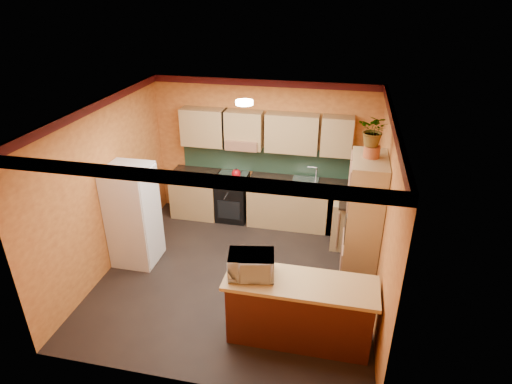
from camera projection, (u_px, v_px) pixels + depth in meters
room_shell at (241, 147)px, 6.19m from camera, size 4.24×4.24×2.72m
base_cabinets_back at (264, 201)px, 8.24m from camera, size 3.65×0.60×0.88m
countertop_back at (264, 179)px, 8.04m from camera, size 3.65×0.62×0.04m
stove at (233, 197)px, 8.35m from camera, size 0.58×0.58×0.91m
kettle at (236, 173)px, 8.05m from camera, size 0.21×0.21×0.18m
sink at (305, 181)px, 7.88m from camera, size 0.48×0.40×0.03m
base_cabinets_right at (355, 223)px, 7.48m from camera, size 0.60×0.80×0.88m
countertop_right at (358, 200)px, 7.27m from camera, size 0.62×0.80×0.04m
fridge at (133, 215)px, 6.91m from camera, size 0.68×0.66×1.70m
pantry at (362, 225)px, 6.23m from camera, size 0.48×0.90×2.10m
fern_pot at (372, 152)px, 5.77m from camera, size 0.22×0.22×0.16m
fern at (374, 130)px, 5.64m from camera, size 0.49×0.46×0.44m
breakfast_bar at (299, 313)px, 5.47m from camera, size 1.80×0.55×0.88m
bar_top at (301, 283)px, 5.26m from camera, size 1.90×0.65×0.05m
microwave at (251, 265)px, 5.30m from camera, size 0.63×0.48×0.31m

